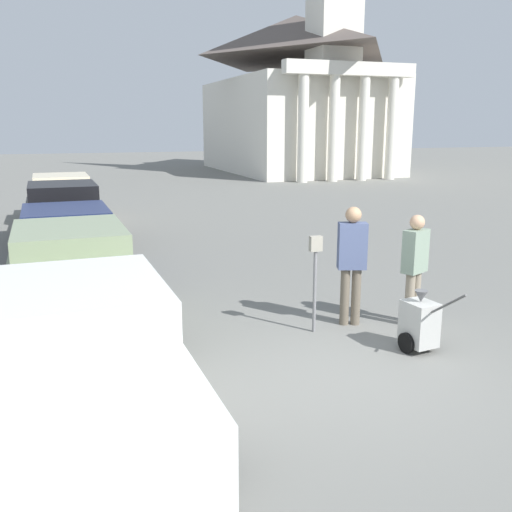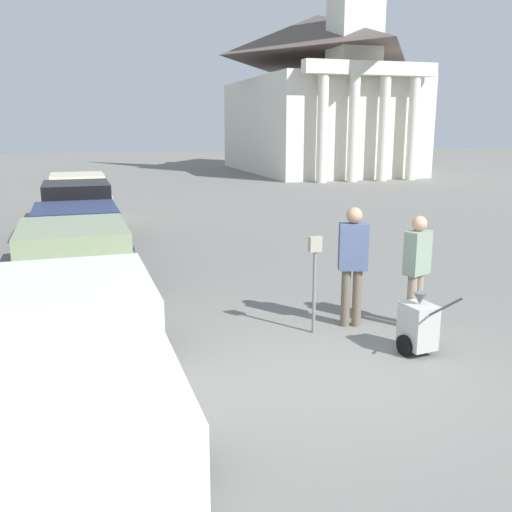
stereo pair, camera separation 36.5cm
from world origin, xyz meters
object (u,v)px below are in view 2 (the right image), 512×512
(parking_meter, at_px, (315,267))
(equipment_cart, at_px, (418,326))
(parked_car_sage, at_px, (76,274))
(parked_car_cream, at_px, (78,198))
(person_supervisor, at_px, (417,265))
(person_worker, at_px, (353,259))
(parked_car_white, at_px, (73,351))
(parked_car_black, at_px, (78,214))
(parked_car_navy, at_px, (77,240))
(church, at_px, (319,85))

(parking_meter, height_order, equipment_cart, parking_meter)
(parked_car_sage, height_order, parking_meter, parked_car_sage)
(parked_car_cream, height_order, person_supervisor, person_supervisor)
(parked_car_cream, height_order, parking_meter, parked_car_cream)
(person_supervisor, bearing_deg, person_worker, -43.57)
(parked_car_white, relative_size, equipment_cart, 4.75)
(person_supervisor, bearing_deg, parked_car_sage, -46.75)
(parked_car_black, distance_m, equipment_cart, 10.26)
(equipment_cart, bearing_deg, parked_car_cream, 102.13)
(parked_car_cream, height_order, equipment_cart, parked_car_cream)
(parked_car_cream, bearing_deg, parked_car_sage, -91.26)
(parked_car_sage, xyz_separation_m, parked_car_navy, (0.00, 3.17, -0.06))
(person_worker, relative_size, person_supervisor, 1.07)
(parked_car_white, bearing_deg, parked_car_black, 88.74)
(parked_car_navy, bearing_deg, church, 55.48)
(parked_car_navy, xyz_separation_m, church, (14.91, 22.73, 4.83))
(parked_car_sage, relative_size, parked_car_cream, 1.01)
(parked_car_cream, distance_m, person_worker, 12.05)
(parked_car_black, height_order, person_worker, person_worker)
(parked_car_sage, relative_size, parked_car_navy, 0.97)
(parked_car_navy, distance_m, church, 27.61)
(parked_car_cream, xyz_separation_m, church, (14.91, 16.15, 4.77))
(parked_car_sage, relative_size, church, 0.22)
(parking_meter, xyz_separation_m, person_worker, (0.65, 0.12, 0.04))
(parked_car_black, relative_size, person_supervisor, 2.88)
(parked_car_black, bearing_deg, parked_car_navy, -91.27)
(parked_car_navy, height_order, church, church)
(parked_car_cream, bearing_deg, parked_car_black, -91.26)
(person_worker, height_order, person_supervisor, person_worker)
(parked_car_black, distance_m, parked_car_cream, 3.33)
(parked_car_sage, height_order, parked_car_navy, parked_car_sage)
(parking_meter, bearing_deg, person_supervisor, -6.79)
(parked_car_cream, bearing_deg, parking_meter, -75.17)
(parked_car_white, height_order, parked_car_cream, parked_car_white)
(equipment_cart, bearing_deg, church, 62.95)
(equipment_cart, bearing_deg, parking_meter, 125.73)
(person_worker, bearing_deg, equipment_cart, 125.57)
(person_worker, relative_size, church, 0.08)
(person_worker, bearing_deg, parked_car_white, 40.72)
(parked_car_navy, relative_size, parked_car_black, 1.02)
(person_supervisor, bearing_deg, parked_car_cream, -92.50)
(parked_car_white, distance_m, parked_car_sage, 3.24)
(church, bearing_deg, parked_car_cream, -132.71)
(person_worker, xyz_separation_m, person_supervisor, (0.90, -0.30, -0.08))
(church, bearing_deg, parked_car_black, -127.43)
(equipment_cart, relative_size, church, 0.05)
(parked_car_cream, distance_m, church, 22.49)
(equipment_cart, bearing_deg, person_worker, 100.07)
(parking_meter, distance_m, church, 30.30)
(parked_car_sage, bearing_deg, parked_car_black, 88.73)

